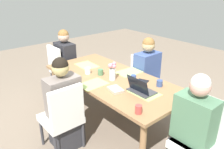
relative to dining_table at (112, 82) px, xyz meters
The scene contains 23 objects.
ground_plane 0.66m from the dining_table, ahead, with size 10.00×10.00×0.00m, color #756656.
dining_table is the anchor object (origin of this frame).
chair_near_left_near 0.84m from the dining_table, 85.35° to the right, with size 0.44×0.44×0.90m.
person_near_left_near 0.78m from the dining_table, 90.55° to the right, with size 0.36×0.40×1.19m.
chair_head_right_left_mid 1.35m from the dining_table, ahead, with size 0.44×0.44×0.90m.
person_head_right_left_mid 1.29m from the dining_table, ahead, with size 0.40×0.36×1.19m.
chair_head_left_left_far 1.42m from the dining_table, behind, with size 0.44×0.44×0.90m.
person_head_left_left_far 1.36m from the dining_table, behind, with size 0.40×0.36×1.19m.
chair_far_right_near 0.80m from the dining_table, 94.52° to the left, with size 0.44×0.44×0.90m.
person_far_right_near 0.73m from the dining_table, 88.95° to the left, with size 0.36×0.40×1.19m.
flower_vase 0.21m from the dining_table, 36.57° to the right, with size 0.11×0.12×0.26m.
placemat_near_left_near 0.33m from the dining_table, 90.59° to the right, with size 0.36×0.26×0.00m, color #9EBC66.
placemat_head_right_left_mid 0.61m from the dining_table, ahead, with size 0.36×0.26×0.00m, color #9EBC66.
placemat_head_left_left_far 0.64m from the dining_table, behind, with size 0.36×0.26×0.00m, color #9EBC66.
placemat_far_right_near 0.33m from the dining_table, 88.96° to the left, with size 0.36×0.26×0.00m, color #9EBC66.
laptop_head_right_left_mid 0.58m from the dining_table, ahead, with size 0.32×0.22×0.21m.
coffee_mug_near_left 0.68m from the dining_table, 26.01° to the left, with size 0.08×0.08×0.08m, color #33477A.
coffee_mug_near_right 0.40m from the dining_table, 153.85° to the right, with size 0.08×0.08×0.09m, color white.
coffee_mug_centre_left 0.23m from the dining_table, 163.23° to the right, with size 0.08×0.08×0.08m, color #47704C.
coffee_mug_centre_right 0.35m from the dining_table, 19.99° to the left, with size 0.07×0.07×0.11m, color #33477A.
coffee_mug_far_left 0.95m from the dining_table, 23.68° to the right, with size 0.07×0.07×0.09m, color #AD3D38.
book_red_cover 0.41m from the dining_table, 34.07° to the right, with size 0.20×0.14×0.03m, color #B2A38E.
phone_black 0.44m from the dining_table, 36.37° to the left, with size 0.15×0.07×0.01m, color black.
Camera 1 is at (2.20, -1.87, 2.00)m, focal length 36.26 mm.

